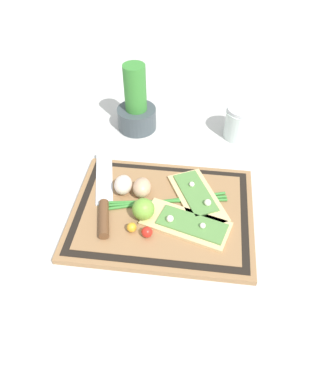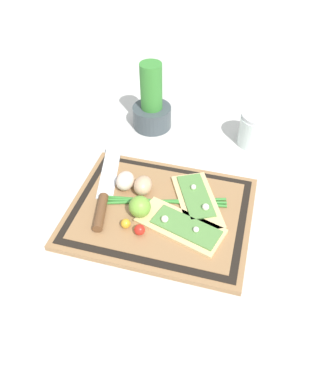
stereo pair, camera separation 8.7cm
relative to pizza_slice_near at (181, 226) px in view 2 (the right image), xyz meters
name	(u,v)px [view 2 (the right image)]	position (x,y,z in m)	size (l,w,h in m)	color
ground_plane	(160,214)	(-0.06, 0.04, -0.02)	(6.00, 6.00, 0.00)	silver
cutting_board	(160,212)	(-0.06, 0.04, -0.01)	(0.41, 0.32, 0.02)	#997047
pizza_slice_near	(181,226)	(0.00, 0.00, 0.00)	(0.21, 0.13, 0.02)	#DBBC7F
pizza_slice_far	(197,200)	(0.02, 0.09, 0.00)	(0.16, 0.20, 0.02)	#DBBC7F
knife	(104,198)	(-0.19, 0.03, 0.00)	(0.10, 0.29, 0.02)	silver
egg_brown	(143,185)	(-0.11, 0.08, 0.02)	(0.04, 0.05, 0.04)	tan
egg_pink	(125,181)	(-0.16, 0.09, 0.02)	(0.04, 0.05, 0.04)	beige
lime	(140,207)	(-0.10, 0.01, 0.02)	(0.05, 0.05, 0.05)	#70A838
cherry_tomato_red	(140,230)	(-0.08, -0.04, 0.01)	(0.02, 0.02, 0.02)	red
cherry_tomato_yellow	(126,223)	(-0.12, -0.03, 0.01)	(0.02, 0.02, 0.02)	gold
scallion_bunch	(164,201)	(-0.06, 0.06, 0.00)	(0.29, 0.10, 0.01)	#388433
herb_pot	(152,106)	(-0.18, 0.37, 0.05)	(0.11, 0.11, 0.19)	#3D474C
sauce_jar	(255,131)	(0.12, 0.37, 0.02)	(0.09, 0.09, 0.09)	silver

